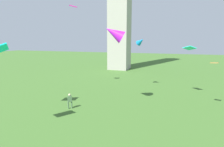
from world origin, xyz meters
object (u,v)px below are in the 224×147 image
object	(u,v)px
kite_flying_4	(189,48)
person_2	(70,100)
kite_flying_1	(73,6)
kite_flying_3	(141,41)
kite_flying_5	(214,63)
kite_flying_7	(114,33)

from	to	relation	value
kite_flying_4	person_2	bearing A→B (deg)	-88.83
person_2	kite_flying_1	bearing A→B (deg)	75.90
kite_flying_1	kite_flying_3	bearing A→B (deg)	172.04
person_2	kite_flying_3	xyz separation A→B (m)	(6.09, 11.54, 6.84)
kite_flying_4	kite_flying_5	xyz separation A→B (m)	(2.42, -4.31, -1.46)
person_2	kite_flying_7	world-z (taller)	kite_flying_7
kite_flying_4	kite_flying_1	bearing A→B (deg)	-121.13
person_2	kite_flying_4	world-z (taller)	kite_flying_4
person_2	kite_flying_1	size ratio (longest dim) A/B	1.35
person_2	kite_flying_7	xyz separation A→B (m)	(4.71, 2.37, 7.78)
kite_flying_5	kite_flying_7	world-z (taller)	kite_flying_7
kite_flying_1	kite_flying_4	xyz separation A→B (m)	(17.37, 1.07, -6.33)
kite_flying_3	kite_flying_5	xyz separation A→B (m)	(9.54, -6.32, -2.37)
kite_flying_1	person_2	bearing A→B (deg)	91.51
person_2	kite_flying_4	size ratio (longest dim) A/B	0.98
kite_flying_5	kite_flying_3	bearing A→B (deg)	-11.98
kite_flying_3	kite_flying_7	size ratio (longest dim) A/B	0.62
kite_flying_7	kite_flying_3	bearing A→B (deg)	152.08
kite_flying_3	kite_flying_7	distance (m)	9.32
kite_flying_4	kite_flying_7	bearing A→B (deg)	-84.51
kite_flying_4	kite_flying_7	world-z (taller)	kite_flying_7
person_2	kite_flying_4	distance (m)	17.33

